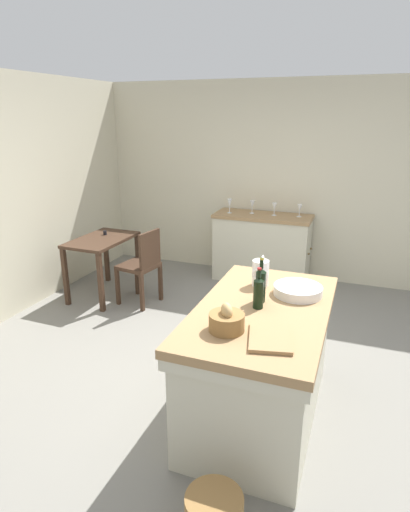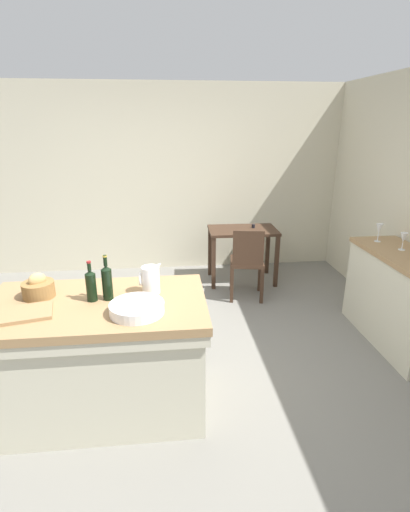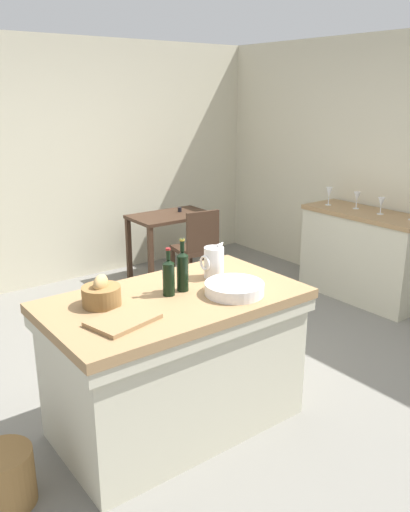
% 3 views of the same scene
% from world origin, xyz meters
% --- Properties ---
extents(ground_plane, '(6.76, 6.76, 0.00)m').
position_xyz_m(ground_plane, '(0.00, 0.00, 0.00)').
color(ground_plane, slate).
extents(wall_right, '(0.12, 5.20, 2.60)m').
position_xyz_m(wall_right, '(2.60, 0.00, 1.30)').
color(wall_right, beige).
rests_on(wall_right, ground).
extents(island_table, '(1.55, 0.88, 0.88)m').
position_xyz_m(island_table, '(-0.48, -0.44, 0.48)').
color(island_table, '#99754C').
rests_on(island_table, ground).
extents(side_cabinet, '(0.52, 1.29, 0.91)m').
position_xyz_m(side_cabinet, '(2.26, 0.21, 0.46)').
color(side_cabinet, '#99754C').
rests_on(side_cabinet, ground).
extents(writing_desk, '(0.91, 0.58, 0.79)m').
position_xyz_m(writing_desk, '(1.05, 1.91, 0.62)').
color(writing_desk, '#3D281C').
rests_on(writing_desk, ground).
extents(wooden_chair, '(0.46, 0.46, 0.91)m').
position_xyz_m(wooden_chair, '(1.00, 1.33, 0.49)').
color(wooden_chair, '#3D281C').
rests_on(wooden_chair, ground).
extents(pitcher, '(0.17, 0.13, 0.25)m').
position_xyz_m(pitcher, '(-0.09, -0.32, 0.99)').
color(pitcher, white).
rests_on(pitcher, island_table).
extents(wash_bowl, '(0.36, 0.36, 0.07)m').
position_xyz_m(wash_bowl, '(-0.17, -0.63, 0.92)').
color(wash_bowl, white).
rests_on(wash_bowl, island_table).
extents(bread_basket, '(0.22, 0.22, 0.18)m').
position_xyz_m(bread_basket, '(-0.89, -0.31, 0.95)').
color(bread_basket, olive).
rests_on(bread_basket, island_table).
extents(cutting_board, '(0.39, 0.32, 0.02)m').
position_xyz_m(cutting_board, '(-0.90, -0.58, 0.90)').
color(cutting_board, '#99754C').
rests_on(cutting_board, island_table).
extents(wine_bottle_dark, '(0.07, 0.07, 0.33)m').
position_xyz_m(wine_bottle_dark, '(-0.39, -0.40, 1.02)').
color(wine_bottle_dark, black).
rests_on(wine_bottle_dark, island_table).
extents(wine_bottle_amber, '(0.07, 0.07, 0.29)m').
position_xyz_m(wine_bottle_amber, '(-0.50, -0.41, 1.00)').
color(wine_bottle_amber, black).
rests_on(wine_bottle_amber, island_table).
extents(wine_glass_far_left, '(0.07, 0.07, 0.16)m').
position_xyz_m(wine_glass_far_left, '(2.31, -0.25, 1.02)').
color(wine_glass_far_left, white).
rests_on(wine_glass_far_left, side_cabinet).
extents(wine_glass_left, '(0.07, 0.07, 0.16)m').
position_xyz_m(wine_glass_left, '(2.27, 0.07, 1.02)').
color(wine_glass_left, white).
rests_on(wine_glass_left, side_cabinet).
extents(wine_glass_middle, '(0.07, 0.07, 0.17)m').
position_xyz_m(wine_glass_middle, '(2.29, 0.37, 1.02)').
color(wine_glass_middle, white).
rests_on(wine_glass_middle, side_cabinet).
extents(wine_glass_right, '(0.07, 0.07, 0.19)m').
position_xyz_m(wine_glass_right, '(2.21, 0.65, 1.04)').
color(wine_glass_right, white).
rests_on(wine_glass_right, side_cabinet).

